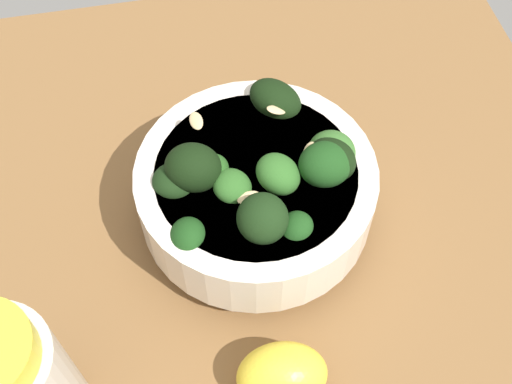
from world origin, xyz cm
name	(u,v)px	position (x,y,z in cm)	size (l,w,h in cm)	color
ground_plane	(227,270)	(0.00, 0.00, -1.55)	(66.58, 66.58, 3.09)	brown
bowl_of_broccoli	(258,187)	(3.52, -3.31, 4.71)	(19.11, 18.88, 10.57)	silver
lemon_wedge	(282,375)	(-10.86, -2.14, 2.36)	(6.45, 4.68, 4.73)	yellow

